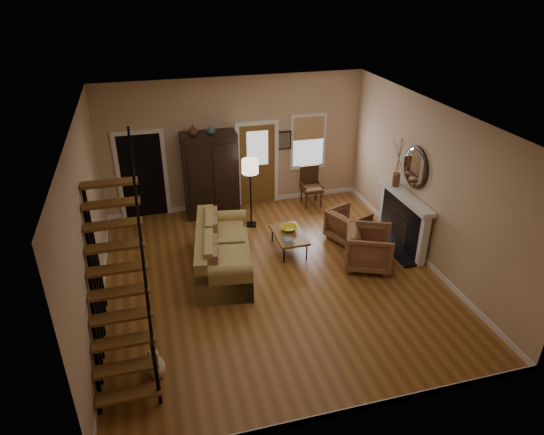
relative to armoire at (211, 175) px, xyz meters
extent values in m
plane|color=#925825|center=(0.70, -3.15, -1.05)|extent=(7.00, 7.00, 0.00)
plane|color=white|center=(0.70, -3.15, 2.25)|extent=(7.00, 7.00, 0.00)
cube|color=tan|center=(0.70, 0.35, 0.60)|extent=(6.50, 0.04, 3.30)
cube|color=tan|center=(-2.55, -3.15, 0.60)|extent=(0.04, 7.00, 3.30)
cube|color=tan|center=(3.95, -3.15, 0.60)|extent=(0.04, 7.00, 3.30)
cube|color=black|center=(-1.60, 0.50, 0.00)|extent=(1.00, 0.36, 2.10)
cube|color=brown|center=(1.25, 0.33, 0.00)|extent=(0.90, 0.06, 2.10)
cube|color=silver|center=(2.60, 0.32, 0.50)|extent=(0.96, 0.06, 1.46)
cube|color=black|center=(3.83, -2.65, -0.48)|extent=(0.24, 1.60, 1.15)
cube|color=white|center=(3.77, -2.65, 0.15)|extent=(0.30, 1.95, 0.10)
cylinder|color=silver|center=(3.90, -2.65, 0.80)|extent=(0.05, 0.90, 0.90)
imported|color=#4C2619|center=(-0.35, -0.10, 1.17)|extent=(0.24, 0.24, 0.25)
imported|color=#334C60|center=(0.05, -0.10, 1.16)|extent=(0.20, 0.20, 0.21)
imported|color=gold|center=(1.38, -2.05, -0.60)|extent=(0.36, 0.36, 0.09)
imported|color=brown|center=(2.73, -3.24, -0.62)|extent=(1.22, 1.21, 0.85)
imported|color=brown|center=(2.76, -2.10, -0.69)|extent=(1.03, 1.01, 0.73)
camera|label=1|loc=(-1.43, -10.93, 4.50)|focal=32.00mm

